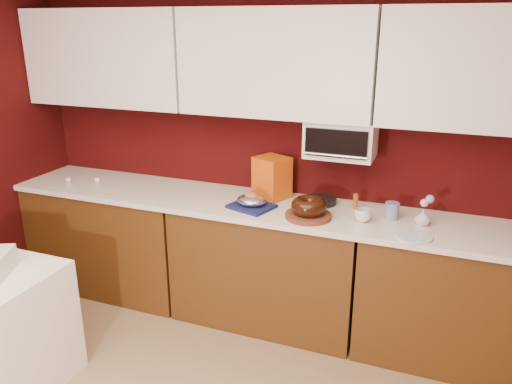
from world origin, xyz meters
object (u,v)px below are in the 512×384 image
(toaster_oven, at_px, (341,138))
(blue_jar, at_px, (392,211))
(foil_ham_nest, at_px, (252,200))
(flower_vase, at_px, (423,216))
(bundt_cake, at_px, (309,206))
(coffee_mug, at_px, (363,214))
(pandoro_box, at_px, (272,178))

(toaster_oven, distance_m, blue_jar, 0.58)
(foil_ham_nest, distance_m, flower_vase, 1.11)
(bundt_cake, height_order, coffee_mug, bundt_cake)
(pandoro_box, distance_m, blue_jar, 0.87)
(flower_vase, bearing_deg, bundt_cake, -168.83)
(foil_ham_nest, xyz_separation_m, blue_jar, (0.92, 0.14, -0.00))
(toaster_oven, xyz_separation_m, flower_vase, (0.57, -0.16, -0.42))
(toaster_oven, relative_size, pandoro_box, 1.50)
(pandoro_box, xyz_separation_m, coffee_mug, (0.69, -0.23, -0.10))
(blue_jar, bearing_deg, flower_vase, -12.25)
(coffee_mug, xyz_separation_m, blue_jar, (0.17, 0.12, 0.00))
(pandoro_box, height_order, flower_vase, pandoro_box)
(blue_jar, height_order, flower_vase, flower_vase)
(foil_ham_nest, relative_size, pandoro_box, 0.69)
(toaster_oven, xyz_separation_m, foil_ham_nest, (-0.54, -0.26, -0.42))
(pandoro_box, bearing_deg, flower_vase, 16.58)
(foil_ham_nest, height_order, blue_jar, blue_jar)
(foil_ham_nest, bearing_deg, bundt_cake, -5.09)
(foil_ham_nest, bearing_deg, flower_vase, 5.21)
(coffee_mug, xyz_separation_m, flower_vase, (0.36, 0.08, 0.01))
(bundt_cake, height_order, foil_ham_nest, bundt_cake)
(toaster_oven, height_order, flower_vase, toaster_oven)
(blue_jar, bearing_deg, pandoro_box, 172.63)
(foil_ham_nest, relative_size, coffee_mug, 2.02)
(foil_ham_nest, height_order, coffee_mug, coffee_mug)
(foil_ham_nest, bearing_deg, coffee_mug, 1.88)
(toaster_oven, height_order, bundt_cake, toaster_oven)
(flower_vase, bearing_deg, coffee_mug, -167.95)
(flower_vase, bearing_deg, pandoro_box, 171.73)
(coffee_mug, relative_size, flower_vase, 0.89)
(toaster_oven, relative_size, flower_vase, 3.92)
(bundt_cake, distance_m, pandoro_box, 0.46)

